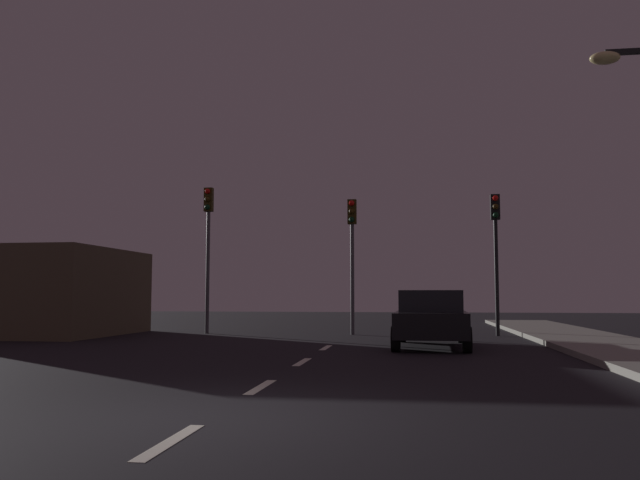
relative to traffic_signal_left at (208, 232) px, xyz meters
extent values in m
plane|color=black|center=(5.25, -9.05, -3.79)|extent=(80.00, 80.00, 0.00)
cube|color=silver|center=(5.25, -17.25, -3.79)|extent=(0.16, 1.60, 0.01)
cube|color=silver|center=(5.25, -13.45, -3.79)|extent=(0.16, 1.60, 0.01)
cube|color=silver|center=(5.25, -9.65, -3.79)|extent=(0.16, 1.60, 0.01)
cube|color=silver|center=(5.25, -5.85, -3.79)|extent=(0.16, 1.60, 0.01)
cylinder|color=#4C4C51|center=(0.00, 0.02, -1.06)|extent=(0.14, 0.14, 5.46)
cube|color=#382D0C|center=(0.00, 0.02, 1.22)|extent=(0.32, 0.24, 0.90)
sphere|color=red|center=(0.00, -0.14, 1.52)|extent=(0.20, 0.20, 0.20)
sphere|color=#3F2D0C|center=(0.00, -0.14, 1.22)|extent=(0.20, 0.20, 0.20)
sphere|color=#0C3319|center=(0.00, -0.14, 0.92)|extent=(0.20, 0.20, 0.20)
cylinder|color=#4C4C51|center=(5.43, 0.02, -1.34)|extent=(0.14, 0.14, 4.90)
cube|color=#382D0C|center=(5.43, 0.02, 0.66)|extent=(0.32, 0.24, 0.90)
sphere|color=red|center=(5.43, -0.14, 0.96)|extent=(0.20, 0.20, 0.20)
sphere|color=#3F2D0C|center=(5.43, -0.14, 0.66)|extent=(0.20, 0.20, 0.20)
sphere|color=#0C3319|center=(5.43, -0.14, 0.36)|extent=(0.20, 0.20, 0.20)
cylinder|color=black|center=(10.51, 0.02, -1.30)|extent=(0.14, 0.14, 4.98)
cube|color=black|center=(10.51, 0.02, 0.74)|extent=(0.32, 0.24, 0.90)
sphere|color=red|center=(10.51, -0.14, 1.04)|extent=(0.20, 0.20, 0.20)
sphere|color=#3F2D0C|center=(10.51, -0.14, 0.74)|extent=(0.20, 0.20, 0.20)
sphere|color=#0C3319|center=(10.51, -0.14, 0.44)|extent=(0.20, 0.20, 0.20)
cube|color=black|center=(8.09, -5.17, -3.14)|extent=(2.02, 4.61, 0.66)
cube|color=black|center=(8.08, -5.39, -2.53)|extent=(1.72, 2.10, 0.57)
cylinder|color=black|center=(7.26, -3.41, -3.47)|extent=(0.24, 0.65, 0.64)
cylinder|color=black|center=(9.02, -3.47, -3.47)|extent=(0.24, 0.65, 0.64)
cylinder|color=black|center=(7.16, -6.87, -3.47)|extent=(0.24, 0.65, 0.64)
cylinder|color=black|center=(8.91, -6.92, -3.47)|extent=(0.24, 0.65, 0.64)
ellipsoid|color=#F2D88C|center=(11.25, -10.84, 2.10)|extent=(0.56, 0.36, 0.24)
cube|color=brown|center=(-5.59, -1.69, -2.26)|extent=(5.67, 6.12, 3.05)
camera|label=1|loc=(7.60, -23.43, -2.37)|focal=36.47mm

